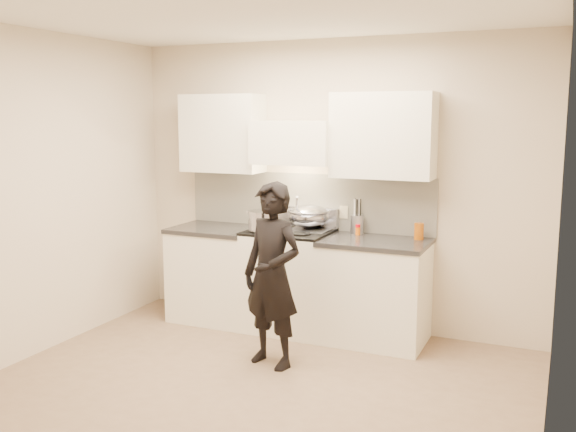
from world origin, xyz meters
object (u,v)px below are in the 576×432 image
(counter_right, at_px, (375,291))
(utensil_crock, at_px, (357,223))
(person, at_px, (272,275))
(stove, at_px, (289,280))
(wok, at_px, (309,216))

(counter_right, relative_size, utensil_crock, 2.84)
(counter_right, height_order, person, person)
(stove, height_order, person, person)
(stove, relative_size, utensil_crock, 2.96)
(wok, bearing_deg, utensil_crock, 9.64)
(counter_right, xyz_separation_m, person, (-0.60, -0.87, 0.28))
(wok, relative_size, utensil_crock, 1.55)
(wok, xyz_separation_m, utensil_crock, (0.45, 0.08, -0.05))
(counter_right, relative_size, wok, 1.83)
(stove, bearing_deg, person, -74.99)
(wok, bearing_deg, person, -84.68)
(stove, relative_size, counter_right, 1.04)
(stove, distance_m, counter_right, 0.83)
(counter_right, bearing_deg, person, -124.50)
(person, bearing_deg, counter_right, 71.10)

